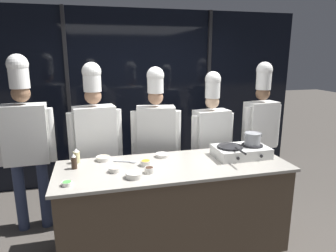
{
  "coord_description": "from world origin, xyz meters",
  "views": [
    {
      "loc": [
        -0.78,
        -2.77,
        2.04
      ],
      "look_at": [
        0.0,
        0.25,
        1.28
      ],
      "focal_mm": 32.0,
      "sensor_mm": 36.0,
      "label": 1
    }
  ],
  "objects": [
    {
      "name": "ground_plane",
      "position": [
        0.0,
        0.0,
        0.0
      ],
      "size": [
        24.0,
        24.0,
        0.0
      ],
      "primitive_type": "plane",
      "color": "#47423D"
    },
    {
      "name": "window_wall_back",
      "position": [
        0.0,
        1.91,
        1.35
      ],
      "size": [
        5.21,
        0.09,
        2.7
      ],
      "color": "black",
      "rests_on": "ground_plane"
    },
    {
      "name": "demo_counter",
      "position": [
        0.0,
        0.0,
        0.47
      ],
      "size": [
        2.36,
        0.84,
        0.93
      ],
      "color": "#4C3D2D",
      "rests_on": "ground_plane"
    },
    {
      "name": "portable_stove",
      "position": [
        0.78,
        0.07,
        0.99
      ],
      "size": [
        0.58,
        0.39,
        0.12
      ],
      "color": "silver",
      "rests_on": "demo_counter"
    },
    {
      "name": "frying_pan",
      "position": [
        0.65,
        0.06,
        1.07
      ],
      "size": [
        0.28,
        0.48,
        0.04
      ],
      "color": "#232326",
      "rests_on": "portable_stove"
    },
    {
      "name": "stock_pot",
      "position": [
        0.92,
        0.07,
        1.13
      ],
      "size": [
        0.2,
        0.18,
        0.14
      ],
      "color": "#93969B",
      "rests_on": "portable_stove"
    },
    {
      "name": "squeeze_bottle_soy",
      "position": [
        -0.98,
        0.15,
        1.01
      ],
      "size": [
        0.06,
        0.06,
        0.15
      ],
      "color": "#332319",
      "rests_on": "demo_counter"
    },
    {
      "name": "squeeze_bottle_oil",
      "position": [
        -0.96,
        0.31,
        1.01
      ],
      "size": [
        0.07,
        0.07,
        0.16
      ],
      "color": "beige",
      "rests_on": "demo_counter"
    },
    {
      "name": "prep_bowl_ginger",
      "position": [
        -0.7,
        0.32,
        0.96
      ],
      "size": [
        0.15,
        0.15,
        0.04
      ],
      "color": "silver",
      "rests_on": "demo_counter"
    },
    {
      "name": "prep_bowl_chicken",
      "position": [
        -0.6,
        -0.04,
        0.96
      ],
      "size": [
        0.11,
        0.11,
        0.05
      ],
      "color": "silver",
      "rests_on": "demo_counter"
    },
    {
      "name": "prep_bowl_garlic",
      "position": [
        -0.44,
        -0.22,
        0.96
      ],
      "size": [
        0.16,
        0.16,
        0.05
      ],
      "color": "silver",
      "rests_on": "demo_counter"
    },
    {
      "name": "prep_bowl_soy_glaze",
      "position": [
        -0.29,
        -0.14,
        0.96
      ],
      "size": [
        0.09,
        0.09,
        0.06
      ],
      "color": "silver",
      "rests_on": "demo_counter"
    },
    {
      "name": "prep_bowl_carrots",
      "position": [
        -0.29,
        0.05,
        0.96
      ],
      "size": [
        0.11,
        0.11,
        0.05
      ],
      "color": "silver",
      "rests_on": "demo_counter"
    },
    {
      "name": "prep_bowl_rice",
      "position": [
        -0.06,
        0.27,
        0.95
      ],
      "size": [
        0.15,
        0.15,
        0.04
      ],
      "color": "silver",
      "rests_on": "demo_counter"
    },
    {
      "name": "prep_bowl_scallions",
      "position": [
        -1.03,
        -0.24,
        0.95
      ],
      "size": [
        0.09,
        0.09,
        0.03
      ],
      "color": "silver",
      "rests_on": "demo_counter"
    },
    {
      "name": "serving_spoon_slotted",
      "position": [
        -0.43,
        0.18,
        0.94
      ],
      "size": [
        0.25,
        0.13,
        0.02
      ],
      "color": "#B2B5BA",
      "rests_on": "demo_counter"
    },
    {
      "name": "chef_head",
      "position": [
        -1.52,
        0.75,
        1.16
      ],
      "size": [
        0.63,
        0.26,
        2.04
      ],
      "rotation": [
        0.0,
        0.0,
        3.18
      ],
      "color": "#2D3856",
      "rests_on": "ground_plane"
    },
    {
      "name": "chef_sous",
      "position": [
        -0.76,
        0.74,
        1.11
      ],
      "size": [
        0.62,
        0.31,
        1.95
      ],
      "rotation": [
        0.0,
        0.0,
        3.29
      ],
      "color": "#4C4C51",
      "rests_on": "ground_plane"
    },
    {
      "name": "chef_line",
      "position": [
        -0.03,
        0.75,
        1.07
      ],
      "size": [
        0.61,
        0.32,
        1.89
      ],
      "rotation": [
        0.0,
        0.0,
        2.97
      ],
      "color": "#2D3856",
      "rests_on": "ground_plane"
    },
    {
      "name": "chef_pastry",
      "position": [
        0.7,
        0.71,
        1.03
      ],
      "size": [
        0.59,
        0.28,
        1.83
      ],
      "rotation": [
        0.0,
        0.0,
        3.25
      ],
      "color": "#4C4C51",
      "rests_on": "ground_plane"
    },
    {
      "name": "chef_apprentice",
      "position": [
        1.43,
        0.75,
        1.1
      ],
      "size": [
        0.57,
        0.28,
        1.94
      ],
      "rotation": [
        0.0,
        0.0,
        3.27
      ],
      "color": "#4C4C51",
      "rests_on": "ground_plane"
    }
  ]
}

